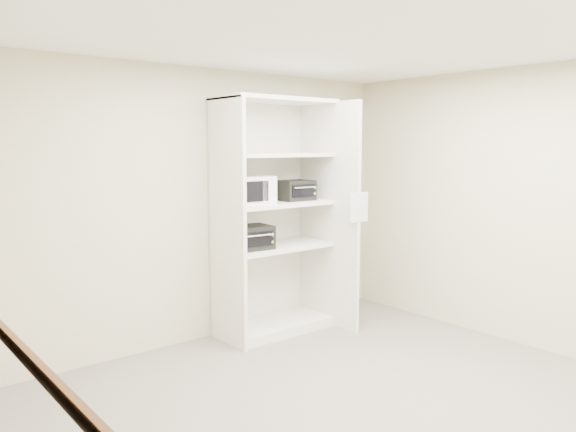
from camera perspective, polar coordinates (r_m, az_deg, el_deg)
floor at (r=4.51m, az=6.25°, el=-18.44°), size 4.50×4.00×0.01m
ceiling at (r=4.14m, az=6.78°, el=17.65°), size 4.50×4.00×0.01m
wall_back at (r=5.67m, az=-8.15°, el=1.08°), size 4.50×0.02×2.70m
wall_left at (r=2.96m, az=-25.54°, el=-5.11°), size 0.02×4.00×2.70m
wall_right at (r=5.92m, az=21.84°, el=0.89°), size 0.02×4.00×2.70m
shelving_unit at (r=5.84m, az=-0.99°, el=-0.85°), size 1.24×0.92×2.42m
microwave at (r=5.56m, az=-4.08°, el=2.64°), size 0.46×0.35×0.27m
toaster_oven_upper at (r=5.92m, az=0.72°, el=2.63°), size 0.37×0.28×0.21m
toaster_oven_lower at (r=5.59m, az=-3.92°, el=-2.19°), size 0.45×0.36×0.23m
paper_sign at (r=5.72m, az=7.25°, el=0.88°), size 0.23×0.02×0.30m
chair_rail at (r=3.09m, az=-24.68°, el=-13.25°), size 0.04×3.98×0.08m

